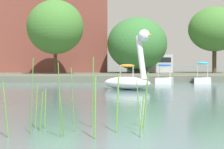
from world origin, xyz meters
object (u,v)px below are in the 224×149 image
at_px(pedal_boat_orange, 127,78).
at_px(tree_willow_overhanging, 137,44).
at_px(tree_sapling_by_fence, 215,29).
at_px(pedal_boat_cyan, 203,77).
at_px(tree_broadleaf_behind_dock, 55,27).
at_px(swan_boat, 129,78).
at_px(parked_van, 149,63).
at_px(pedal_boat_blue, 165,78).

bearing_deg(pedal_boat_orange, tree_willow_overhanging, 81.24).
relative_size(tree_willow_overhanging, tree_sapling_by_fence, 1.05).
bearing_deg(pedal_boat_cyan, tree_willow_overhanging, 107.32).
relative_size(tree_broadleaf_behind_dock, tree_willow_overhanging, 0.94).
height_order(swan_boat, tree_willow_overhanging, tree_willow_overhanging).
bearing_deg(pedal_boat_orange, tree_sapling_by_fence, 51.34).
relative_size(pedal_boat_orange, parked_van, 0.47).
bearing_deg(pedal_boat_cyan, pedal_boat_orange, -176.18).
distance_m(pedal_boat_cyan, tree_sapling_by_fence, 13.17).
bearing_deg(pedal_boat_orange, tree_broadleaf_behind_dock, 123.23).
height_order(pedal_boat_orange, pedal_boat_cyan, pedal_boat_cyan).
relative_size(pedal_boat_orange, tree_broadleaf_behind_dock, 0.34).
distance_m(pedal_boat_orange, pedal_boat_cyan, 5.51).
xyz_separation_m(swan_boat, tree_willow_overhanging, (2.20, 18.73, 2.76)).
relative_size(pedal_boat_orange, pedal_boat_blue, 1.01).
bearing_deg(tree_sapling_by_fence, pedal_boat_blue, -120.30).
distance_m(tree_willow_overhanging, parked_van, 4.33).
xyz_separation_m(pedal_boat_cyan, parked_van, (-1.97, 15.21, 1.09)).
bearing_deg(parked_van, tree_sapling_by_fence, -29.93).
relative_size(tree_broadleaf_behind_dock, tree_sapling_by_fence, 0.99).
xyz_separation_m(pedal_boat_orange, tree_sapling_by_fence, (9.64, 12.05, 4.50)).
distance_m(swan_boat, tree_willow_overhanging, 19.06).
bearing_deg(tree_broadleaf_behind_dock, tree_willow_overhanging, 20.10).
distance_m(pedal_boat_orange, tree_willow_overhanging, 12.56).
relative_size(swan_boat, pedal_boat_blue, 1.42).
height_order(pedal_boat_blue, tree_sapling_by_fence, tree_sapling_by_fence).
xyz_separation_m(pedal_boat_orange, tree_willow_overhanging, (1.86, 12.04, 3.02)).
bearing_deg(parked_van, tree_willow_overhanging, -115.29).
xyz_separation_m(pedal_boat_orange, parked_van, (3.52, 15.57, 1.15)).
height_order(pedal_boat_orange, tree_broadleaf_behind_dock, tree_broadleaf_behind_dock).
bearing_deg(tree_sapling_by_fence, parked_van, 150.07).
relative_size(pedal_boat_orange, tree_sapling_by_fence, 0.33).
bearing_deg(pedal_boat_cyan, tree_broadleaf_behind_dock, 142.58).
bearing_deg(tree_sapling_by_fence, tree_willow_overhanging, -179.95).
relative_size(pedal_boat_blue, parked_van, 0.46).
distance_m(swan_boat, pedal_boat_orange, 6.69).
xyz_separation_m(swan_boat, tree_sapling_by_fence, (9.99, 18.73, 4.24)).
height_order(pedal_boat_orange, parked_van, parked_van).
bearing_deg(tree_broadleaf_behind_dock, tree_sapling_by_fence, 10.45).
bearing_deg(pedal_boat_blue, tree_willow_overhanging, 94.10).
bearing_deg(tree_willow_overhanging, swan_boat, -96.70).
bearing_deg(parked_van, swan_boat, -99.86).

